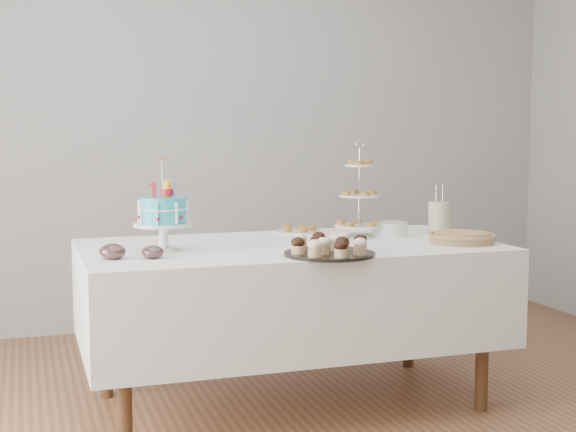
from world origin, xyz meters
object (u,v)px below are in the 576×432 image
object	(u,v)px
table	(289,292)
birthday_cake	(163,226)
pastry_plate	(298,230)
jam_bowl_a	(113,252)
utensil_pitcher	(439,217)
jam_bowl_b	(153,252)
plate_stack	(390,229)
tiered_stand	(359,196)
pie	(462,237)
cupcake_tray	(330,245)

from	to	relation	value
table	birthday_cake	distance (m)	0.68
pastry_plate	jam_bowl_a	world-z (taller)	jam_bowl_a
table	utensil_pitcher	world-z (taller)	utensil_pitcher
jam_bowl_b	jam_bowl_a	bearing A→B (deg)	167.63
table	plate_stack	bearing A→B (deg)	11.88
tiered_stand	jam_bowl_b	world-z (taller)	tiered_stand
pie	birthday_cake	bearing A→B (deg)	171.95
pie	cupcake_tray	bearing A→B (deg)	-167.63
cupcake_tray	tiered_stand	world-z (taller)	tiered_stand
birthday_cake	pastry_plate	world-z (taller)	birthday_cake
table	birthday_cake	bearing A→B (deg)	-177.45
jam_bowl_a	jam_bowl_b	bearing A→B (deg)	-12.37
table	utensil_pitcher	xyz separation A→B (m)	(0.84, 0.09, 0.32)
jam_bowl_a	jam_bowl_b	world-z (taller)	jam_bowl_a
pastry_plate	table	bearing A→B (deg)	-114.79
cupcake_tray	pastry_plate	xyz separation A→B (m)	(0.12, 0.76, -0.03)
plate_stack	pastry_plate	size ratio (longest dim) A/B	0.73
cupcake_tray	jam_bowl_a	size ratio (longest dim) A/B	3.53
plate_stack	utensil_pitcher	distance (m)	0.27
jam_bowl_a	tiered_stand	bearing A→B (deg)	15.58
cupcake_tray	tiered_stand	distance (m)	0.67
jam_bowl_a	pie	bearing A→B (deg)	-0.98
birthday_cake	pastry_plate	distance (m)	0.87
pie	utensil_pitcher	world-z (taller)	utensil_pitcher
table	jam_bowl_a	distance (m)	0.90
birthday_cake	jam_bowl_b	world-z (taller)	birthday_cake
jam_bowl_a	utensil_pitcher	distance (m)	1.70
cupcake_tray	pie	world-z (taller)	cupcake_tray
tiered_stand	pie	bearing A→B (deg)	-46.17
tiered_stand	utensil_pitcher	xyz separation A→B (m)	(0.42, -0.06, -0.11)
cupcake_tray	pastry_plate	world-z (taller)	cupcake_tray
tiered_stand	jam_bowl_a	distance (m)	1.32
pie	pastry_plate	world-z (taller)	pie
table	birthday_cake	world-z (taller)	birthday_cake
birthday_cake	jam_bowl_a	distance (m)	0.30
tiered_stand	utensil_pitcher	bearing A→B (deg)	-8.84
birthday_cake	jam_bowl_b	size ratio (longest dim) A/B	4.36
table	plate_stack	world-z (taller)	plate_stack
jam_bowl_a	jam_bowl_b	xyz separation A→B (m)	(0.16, -0.04, -0.00)
jam_bowl_b	pastry_plate	bearing A→B (deg)	35.51
plate_stack	jam_bowl_a	world-z (taller)	plate_stack
tiered_stand	jam_bowl_b	xyz separation A→B (m)	(-1.10, -0.39, -0.18)
jam_bowl_b	pie	bearing A→B (deg)	0.28
pie	jam_bowl_b	bearing A→B (deg)	-179.72
pastry_plate	pie	bearing A→B (deg)	-44.38
pie	plate_stack	bearing A→B (deg)	121.32
pie	pastry_plate	xyz separation A→B (m)	(-0.61, 0.60, -0.01)
plate_stack	jam_bowl_b	bearing A→B (deg)	-164.37
tiered_stand	birthday_cake	bearing A→B (deg)	-169.80
jam_bowl_a	utensil_pitcher	size ratio (longest dim) A/B	0.43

